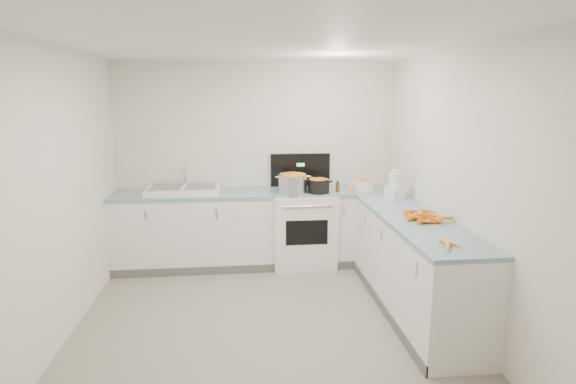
{
  "coord_description": "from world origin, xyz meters",
  "views": [
    {
      "loc": [
        -0.2,
        -3.68,
        2.08
      ],
      "look_at": [
        0.3,
        1.1,
        1.05
      ],
      "focal_mm": 28.0,
      "sensor_mm": 36.0,
      "label": 1
    }
  ],
  "objects": [
    {
      "name": "wooden_spoon",
      "position": [
        0.71,
        1.53,
        1.11
      ],
      "size": [
        0.28,
        0.29,
        0.02
      ],
      "primitive_type": "cylinder",
      "rotation": [
        1.57,
        0.0,
        0.76
      ],
      "color": "#AD7A47",
      "rests_on": "black_pot"
    },
    {
      "name": "counter_right",
      "position": [
        1.45,
        0.3,
        0.47
      ],
      "size": [
        0.62,
        2.2,
        0.94
      ],
      "color": "white",
      "rests_on": "ground"
    },
    {
      "name": "ceiling",
      "position": [
        0.0,
        0.0,
        2.5
      ],
      "size": [
        3.5,
        4.0,
        0.0
      ],
      "primitive_type": null,
      "rotation": [
        3.14,
        0.0,
        0.0
      ],
      "color": "silver",
      "rests_on": "ground"
    },
    {
      "name": "peeled_carrots",
      "position": [
        1.38,
        -0.53,
        0.96
      ],
      "size": [
        0.19,
        0.31,
        0.04
      ],
      "color": "orange",
      "rests_on": "counter_right"
    },
    {
      "name": "wall_front",
      "position": [
        0.0,
        -2.0,
        1.25
      ],
      "size": [
        3.5,
        0.0,
        2.5
      ],
      "primitive_type": null,
      "rotation": [
        -1.57,
        0.0,
        0.0
      ],
      "color": "silver",
      "rests_on": "ground"
    },
    {
      "name": "wall_back",
      "position": [
        0.0,
        2.0,
        1.25
      ],
      "size": [
        3.5,
        0.0,
        2.5
      ],
      "primitive_type": null,
      "rotation": [
        1.57,
        0.0,
        0.0
      ],
      "color": "silver",
      "rests_on": "ground"
    },
    {
      "name": "black_pot",
      "position": [
        0.71,
        1.53,
        1.01
      ],
      "size": [
        0.26,
        0.26,
        0.18
      ],
      "primitive_type": "cylinder",
      "rotation": [
        0.0,
        0.0,
        0.0
      ],
      "color": "black",
      "rests_on": "stove"
    },
    {
      "name": "mixing_bowl",
      "position": [
        1.29,
        1.6,
        1.0
      ],
      "size": [
        0.27,
        0.27,
        0.12
      ],
      "primitive_type": "cylinder",
      "rotation": [
        0.0,
        0.0,
        -0.02
      ],
      "color": "white",
      "rests_on": "counter_back"
    },
    {
      "name": "steel_pot",
      "position": [
        0.41,
        1.55,
        1.04
      ],
      "size": [
        0.42,
        0.42,
        0.25
      ],
      "primitive_type": "cylinder",
      "rotation": [
        0.0,
        0.0,
        0.27
      ],
      "color": "silver",
      "rests_on": "stove"
    },
    {
      "name": "spice_jar",
      "position": [
        1.09,
        1.48,
        0.99
      ],
      "size": [
        0.05,
        0.05,
        0.09
      ],
      "primitive_type": "cylinder",
      "color": "#E5B266",
      "rests_on": "counter_back"
    },
    {
      "name": "wall_right",
      "position": [
        1.75,
        0.0,
        1.25
      ],
      "size": [
        0.0,
        4.0,
        2.5
      ],
      "primitive_type": null,
      "rotation": [
        1.57,
        0.0,
        -1.57
      ],
      "color": "silver",
      "rests_on": "ground"
    },
    {
      "name": "stove",
      "position": [
        0.55,
        1.69,
        0.47
      ],
      "size": [
        0.76,
        0.65,
        1.36
      ],
      "color": "white",
      "rests_on": "ground"
    },
    {
      "name": "extract_bottle",
      "position": [
        0.95,
        1.56,
        1.0
      ],
      "size": [
        0.05,
        0.05,
        0.12
      ],
      "primitive_type": "cylinder",
      "color": "#593319",
      "rests_on": "counter_back"
    },
    {
      "name": "peelings",
      "position": [
        -1.11,
        1.68,
        1.02
      ],
      "size": [
        0.24,
        0.25,
        0.01
      ],
      "color": "tan",
      "rests_on": "sink"
    },
    {
      "name": "sink",
      "position": [
        -0.9,
        1.7,
        0.98
      ],
      "size": [
        0.86,
        0.52,
        0.31
      ],
      "color": "white",
      "rests_on": "counter_back"
    },
    {
      "name": "counter_back",
      "position": [
        0.0,
        1.7,
        0.47
      ],
      "size": [
        3.5,
        0.62,
        0.94
      ],
      "color": "white",
      "rests_on": "ground"
    },
    {
      "name": "carrot_pile",
      "position": [
        1.48,
        0.21,
        0.98
      ],
      "size": [
        0.41,
        0.37,
        0.09
      ],
      "color": "orange",
      "rests_on": "counter_right"
    },
    {
      "name": "food_processor",
      "position": [
        1.53,
        1.15,
        1.08
      ],
      "size": [
        0.21,
        0.23,
        0.33
      ],
      "color": "white",
      "rests_on": "counter_right"
    },
    {
      "name": "floor",
      "position": [
        0.0,
        0.0,
        0.0
      ],
      "size": [
        3.5,
        4.0,
        0.0
      ],
      "primitive_type": null,
      "color": "gray",
      "rests_on": "ground"
    },
    {
      "name": "wall_left",
      "position": [
        -1.75,
        0.0,
        1.25
      ],
      "size": [
        0.0,
        4.0,
        2.5
      ],
      "primitive_type": null,
      "rotation": [
        1.57,
        0.0,
        1.57
      ],
      "color": "silver",
      "rests_on": "ground"
    }
  ]
}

